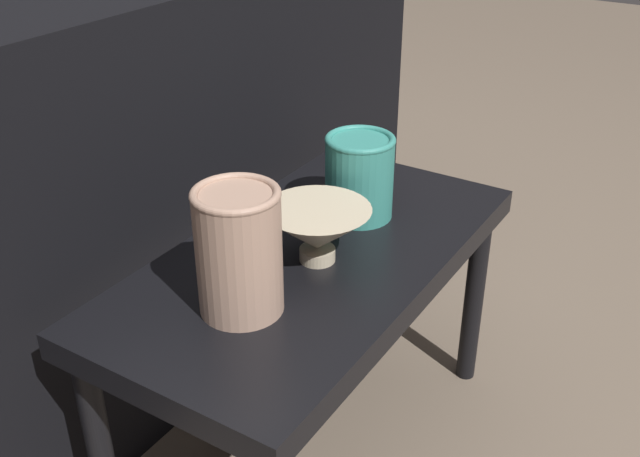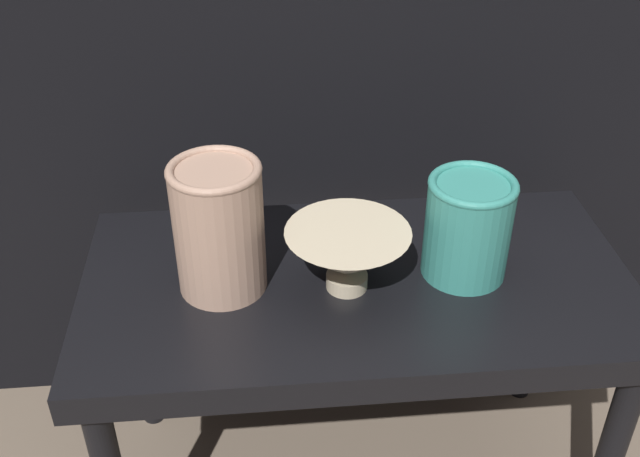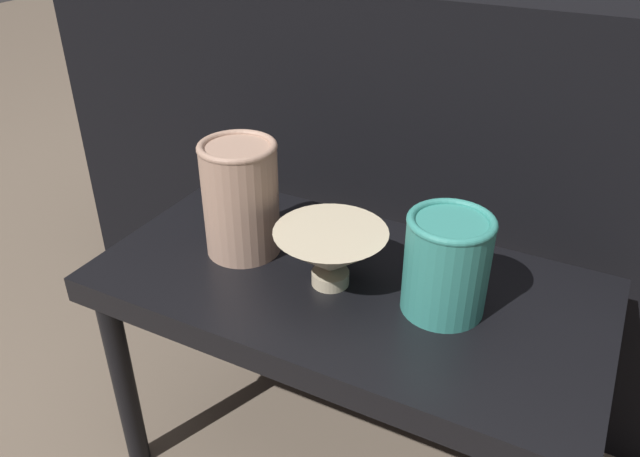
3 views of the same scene
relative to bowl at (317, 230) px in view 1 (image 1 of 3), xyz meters
The scene contains 6 objects.
ground_plane 0.45m from the bowl, 48.71° to the left, with size 8.00×8.00×0.00m, color #6B5B4C.
table 0.10m from the bowl, 48.71° to the left, with size 0.72×0.37×0.40m.
couch_backdrop 0.52m from the bowl, 88.11° to the left, with size 1.54×0.50×0.74m.
bowl is the anchor object (origin of this frame).
vase_textured_left 0.16m from the bowl, behind, with size 0.11×0.11×0.18m.
vase_colorful_right 0.16m from the bowl, ahead, with size 0.11×0.11×0.14m.
Camera 1 is at (-0.82, -0.53, 0.98)m, focal length 42.00 mm.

